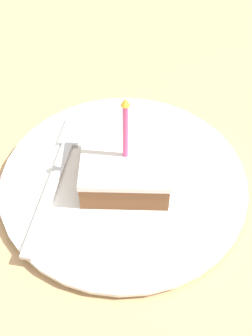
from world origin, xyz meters
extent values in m
cube|color=tan|center=(0.00, 0.00, -0.02)|extent=(2.40, 2.40, 0.04)
cylinder|color=white|center=(-0.03, 0.01, 0.01)|extent=(0.26, 0.26, 0.01)
cylinder|color=white|center=(-0.03, 0.01, 0.01)|extent=(0.27, 0.27, 0.01)
cube|color=brown|center=(-0.02, 0.01, 0.03)|extent=(0.09, 0.09, 0.03)
cube|color=silver|center=(-0.02, 0.01, 0.05)|extent=(0.09, 0.09, 0.01)
cylinder|color=#E04C8C|center=(-0.02, 0.01, 0.08)|extent=(0.01, 0.01, 0.07)
cone|color=yellow|center=(-0.02, 0.01, 0.12)|extent=(0.01, 0.01, 0.01)
cube|color=silver|center=(-0.05, 0.09, 0.02)|extent=(0.15, 0.04, 0.00)
cube|color=silver|center=(0.04, 0.08, 0.02)|extent=(0.05, 0.03, 0.00)
camera|label=1|loc=(-0.35, 0.00, 0.41)|focal=50.00mm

